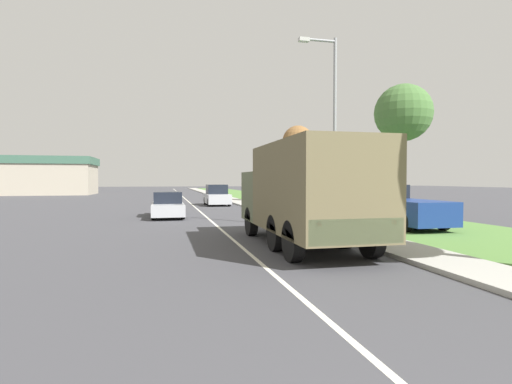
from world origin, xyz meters
TOP-DOWN VIEW (x-y plane):
  - ground_plane at (0.00, 40.00)m, footprint 180.00×180.00m
  - lane_centre_stripe at (0.00, 40.00)m, footprint 0.12×120.00m
  - sidewalk_right at (4.50, 40.00)m, footprint 1.80×120.00m
  - grass_strip_right at (8.90, 40.00)m, footprint 7.00×120.00m
  - military_truck at (1.95, 12.69)m, footprint 2.51×7.46m
  - car_nearest_ahead at (-2.13, 24.01)m, footprint 1.73×4.80m
  - car_second_ahead at (1.95, 33.79)m, footprint 1.83×4.23m
  - pickup_truck at (7.96, 17.25)m, footprint 1.99×5.72m
  - lamp_post at (4.56, 16.71)m, footprint 1.69×0.24m
  - tree_mid_right at (10.34, 20.23)m, footprint 3.08×3.08m
  - tree_far_right at (9.58, 35.43)m, footprint 2.78×2.78m
  - utility_box at (6.20, 16.28)m, footprint 0.55×0.45m
  - building_distant at (-18.81, 63.13)m, footprint 13.52×8.98m

SIDE VIEW (x-z plane):
  - ground_plane at x=0.00m, z-range 0.00..0.00m
  - lane_centre_stripe at x=0.00m, z-range 0.00..0.00m
  - grass_strip_right at x=8.90m, z-range 0.00..0.02m
  - sidewalk_right at x=4.50m, z-range 0.00..0.12m
  - utility_box at x=6.20m, z-range 0.02..0.72m
  - car_nearest_ahead at x=-2.13m, z-range -0.06..1.37m
  - car_second_ahead at x=1.95m, z-range -0.10..1.62m
  - pickup_truck at x=7.96m, z-range -0.04..1.81m
  - military_truck at x=1.95m, z-range 0.14..3.33m
  - building_distant at x=-18.81m, z-range 0.03..5.38m
  - lamp_post at x=4.56m, z-range 0.81..8.79m
  - tree_far_right at x=9.58m, z-range 2.03..9.05m
  - tree_mid_right at x=10.34m, z-range 2.06..9.32m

